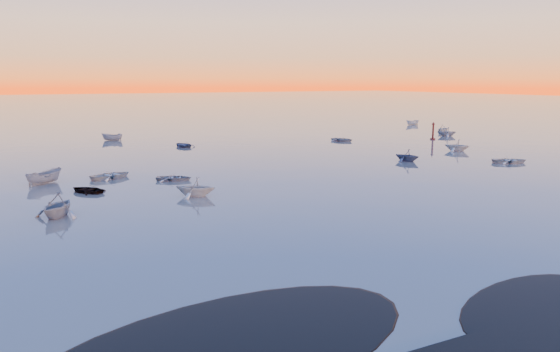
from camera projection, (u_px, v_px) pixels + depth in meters
ground at (122, 129)px, 115.64m from camera, size 600.00×600.00×0.00m
mud_lobes at (546, 287)px, 27.68m from camera, size 140.00×6.00×0.07m
moored_fleet at (195, 156)px, 74.71m from camera, size 124.00×58.00×1.20m
boat_near_left at (174, 180)px, 56.84m from camera, size 3.05×3.92×0.91m
boat_near_center at (44, 184)px, 55.02m from camera, size 3.56×4.35×1.40m
boat_near_right at (407, 161)px, 70.18m from camera, size 3.75×2.66×1.20m
channel_marker at (433, 132)px, 95.41m from camera, size 0.90×0.90×3.20m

